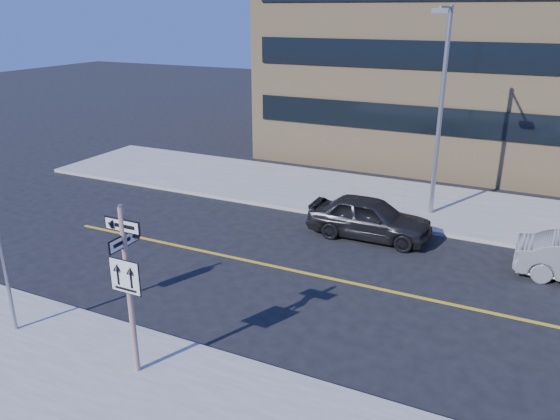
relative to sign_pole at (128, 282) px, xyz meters
The scene contains 4 objects.
ground 3.50m from the sign_pole, 90.00° to the left, with size 120.00×120.00×0.00m, color black.
sign_pole is the anchor object (origin of this frame).
parked_car_a 10.68m from the sign_pole, 77.02° to the left, with size 4.56×1.84×1.55m, color black.
streetlight_a 14.05m from the sign_pole, 73.23° to the left, with size 0.55×2.25×8.00m.
Camera 1 is at (7.56, -10.57, 7.98)m, focal length 35.00 mm.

